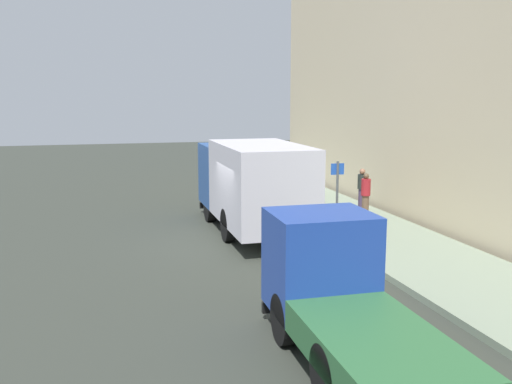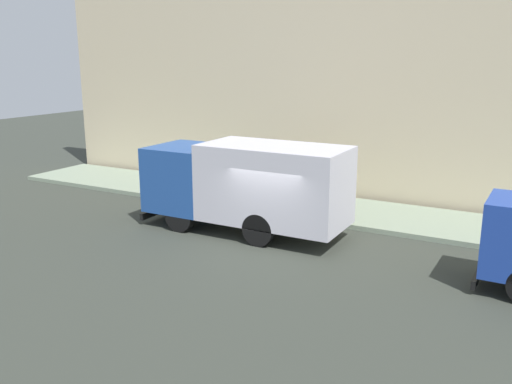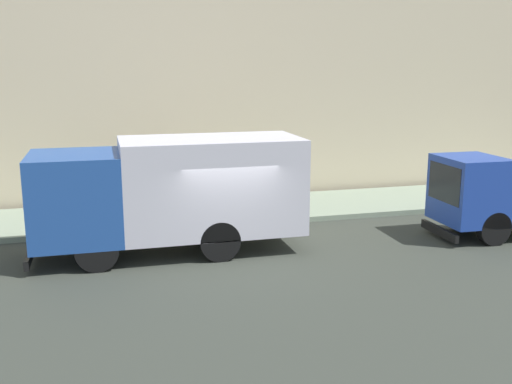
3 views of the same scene
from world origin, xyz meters
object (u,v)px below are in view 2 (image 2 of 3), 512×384
object	(u,v)px
pedestrian_standing	(274,173)
street_sign_post	(323,180)
large_utility_truck	(246,183)
pedestrian_walking	(297,178)
traffic_cone_orange	(217,191)

from	to	relation	value
pedestrian_standing	street_sign_post	world-z (taller)	street_sign_post
street_sign_post	pedestrian_standing	bearing A→B (deg)	53.15
large_utility_truck	pedestrian_standing	size ratio (longest dim) A/B	4.27
large_utility_truck	pedestrian_walking	xyz separation A→B (m)	(4.27, 0.02, -0.66)
large_utility_truck	street_sign_post	bearing A→B (deg)	-39.91
pedestrian_walking	pedestrian_standing	size ratio (longest dim) A/B	1.00
pedestrian_standing	street_sign_post	bearing A→B (deg)	154.01
pedestrian_walking	traffic_cone_orange	world-z (taller)	pedestrian_walking
pedestrian_walking	pedestrian_standing	distance (m)	1.40
pedestrian_walking	pedestrian_standing	bearing A→B (deg)	158.94
pedestrian_standing	traffic_cone_orange	xyz separation A→B (m)	(-2.02, 1.62, -0.55)
pedestrian_walking	traffic_cone_orange	bearing A→B (deg)	-153.24
pedestrian_walking	pedestrian_standing	world-z (taller)	pedestrian_walking
large_utility_truck	traffic_cone_orange	xyz separation A→B (m)	(2.73, 2.95, -1.22)
pedestrian_walking	pedestrian_standing	xyz separation A→B (m)	(0.48, 1.32, -0.00)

